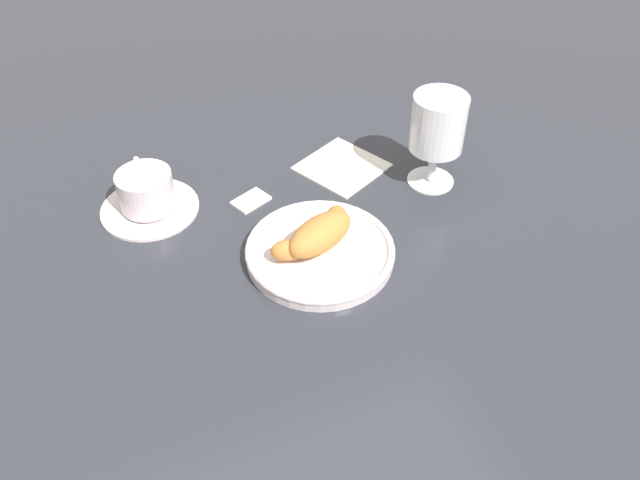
% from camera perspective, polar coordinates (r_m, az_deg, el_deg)
% --- Properties ---
extents(ground_plane, '(2.20, 2.20, 0.00)m').
position_cam_1_polar(ground_plane, '(0.85, -1.66, -1.50)').
color(ground_plane, '#2D3038').
extents(pastry_plate, '(0.19, 0.19, 0.02)m').
position_cam_1_polar(pastry_plate, '(0.85, 0.00, -0.99)').
color(pastry_plate, silver).
rests_on(pastry_plate, ground_plane).
extents(croissant_large, '(0.13, 0.10, 0.04)m').
position_cam_1_polar(croissant_large, '(0.83, -0.16, 0.53)').
color(croissant_large, '#BC7A38').
rests_on(croissant_large, pastry_plate).
extents(coffee_cup_near, '(0.14, 0.14, 0.06)m').
position_cam_1_polar(coffee_cup_near, '(0.94, -14.70, 3.81)').
color(coffee_cup_near, silver).
rests_on(coffee_cup_near, ground_plane).
extents(juice_glass_left, '(0.08, 0.08, 0.14)m').
position_cam_1_polar(juice_glass_left, '(0.94, 10.13, 9.63)').
color(juice_glass_left, white).
rests_on(juice_glass_left, ground_plane).
extents(sugar_packet, '(0.06, 0.05, 0.01)m').
position_cam_1_polar(sugar_packet, '(0.94, -5.99, 3.49)').
color(sugar_packet, white).
rests_on(sugar_packet, ground_plane).
extents(folded_napkin, '(0.15, 0.15, 0.01)m').
position_cam_1_polar(folded_napkin, '(1.00, 1.90, 6.39)').
color(folded_napkin, silver).
rests_on(folded_napkin, ground_plane).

